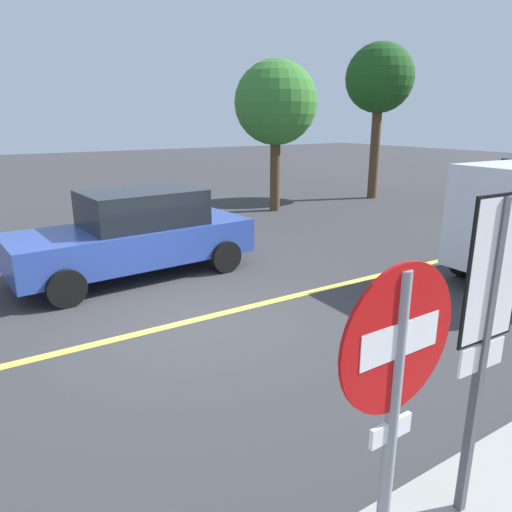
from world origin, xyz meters
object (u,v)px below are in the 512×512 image
at_px(speed_limit_sign, 488,308).
at_px(stop_sign, 393,406).
at_px(car_blue_behind_van, 136,234).
at_px(tree_left_verge, 380,80).
at_px(tree_centre_verge, 276,104).

bearing_deg(speed_limit_sign, stop_sign, -167.55).
xyz_separation_m(car_blue_behind_van, tree_left_verge, (10.80, 4.26, 3.47)).
bearing_deg(stop_sign, tree_left_verge, 44.18).
bearing_deg(stop_sign, speed_limit_sign, 12.45).
xyz_separation_m(stop_sign, tree_left_verge, (11.97, 11.63, 2.70)).
bearing_deg(car_blue_behind_van, speed_limit_sign, -89.95).
relative_size(car_blue_behind_van, tree_left_verge, 0.82).
distance_m(car_blue_behind_van, tree_centre_verge, 7.83).
xyz_separation_m(speed_limit_sign, tree_left_verge, (10.80, 11.37, 2.54)).
height_order(tree_left_verge, tree_centre_verge, tree_left_verge).
height_order(stop_sign, tree_centre_verge, tree_centre_verge).
height_order(stop_sign, speed_limit_sign, speed_limit_sign).
xyz_separation_m(speed_limit_sign, tree_centre_verge, (6.13, 11.25, 1.64)).
distance_m(stop_sign, speed_limit_sign, 1.21).
distance_m(stop_sign, tree_left_verge, 16.91).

